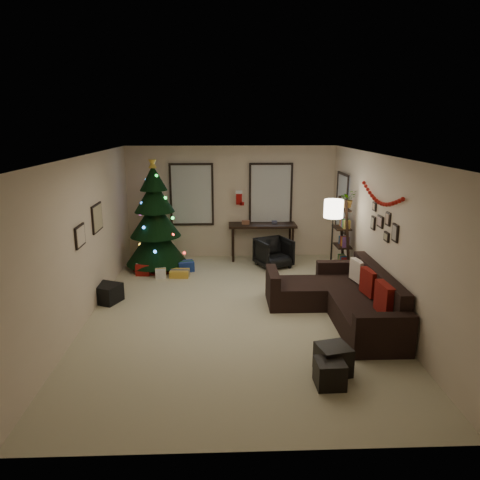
% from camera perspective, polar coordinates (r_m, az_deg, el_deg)
% --- Properties ---
extents(floor, '(7.00, 7.00, 0.00)m').
position_cam_1_polar(floor, '(8.06, -0.55, -9.02)').
color(floor, '#C0B791').
rests_on(floor, ground).
extents(ceiling, '(7.00, 7.00, 0.00)m').
position_cam_1_polar(ceiling, '(7.41, -0.61, 10.50)').
color(ceiling, white).
rests_on(ceiling, floor).
extents(wall_back, '(5.00, 0.00, 5.00)m').
position_cam_1_polar(wall_back, '(11.05, -1.10, 4.74)').
color(wall_back, beige).
rests_on(wall_back, floor).
extents(wall_front, '(5.00, 0.00, 5.00)m').
position_cam_1_polar(wall_front, '(4.32, 0.77, -11.04)').
color(wall_front, beige).
rests_on(wall_front, floor).
extents(wall_left, '(0.00, 7.00, 7.00)m').
position_cam_1_polar(wall_left, '(7.96, -18.88, 0.14)').
color(wall_left, beige).
rests_on(wall_left, floor).
extents(wall_right, '(0.00, 7.00, 7.00)m').
position_cam_1_polar(wall_right, '(8.09, 17.42, 0.48)').
color(wall_right, beige).
rests_on(wall_right, floor).
extents(window_back_left, '(1.05, 0.06, 1.50)m').
position_cam_1_polar(window_back_left, '(11.01, -6.07, 5.69)').
color(window_back_left, '#728CB2').
rests_on(window_back_left, wall_back).
extents(window_back_right, '(1.05, 0.06, 1.50)m').
position_cam_1_polar(window_back_right, '(11.05, 3.86, 5.76)').
color(window_back_right, '#728CB2').
rests_on(window_back_right, wall_back).
extents(window_right_wall, '(0.06, 0.90, 1.30)m').
position_cam_1_polar(window_right_wall, '(10.44, 12.74, 4.65)').
color(window_right_wall, '#728CB2').
rests_on(window_right_wall, wall_right).
extents(christmas_tree, '(1.37, 1.37, 2.54)m').
position_cam_1_polar(christmas_tree, '(10.31, -10.57, 2.11)').
color(christmas_tree, black).
rests_on(christmas_tree, floor).
extents(presents, '(1.30, 0.89, 0.28)m').
position_cam_1_polar(presents, '(10.17, -9.57, -3.50)').
color(presents, silver).
rests_on(presents, floor).
extents(sofa, '(1.87, 2.72, 0.87)m').
position_cam_1_polar(sofa, '(8.02, 12.87, -7.35)').
color(sofa, black).
rests_on(sofa, floor).
extents(pillow_red_a, '(0.15, 0.49, 0.48)m').
position_cam_1_polar(pillow_red_a, '(7.23, 17.62, -7.07)').
color(pillow_red_a, maroon).
rests_on(pillow_red_a, sofa).
extents(pillow_red_b, '(0.19, 0.44, 0.43)m').
position_cam_1_polar(pillow_red_b, '(7.89, 15.84, -5.14)').
color(pillow_red_b, maroon).
rests_on(pillow_red_b, sofa).
extents(pillow_cream, '(0.19, 0.40, 0.39)m').
position_cam_1_polar(pillow_cream, '(8.49, 14.48, -3.72)').
color(pillow_cream, beige).
rests_on(pillow_cream, sofa).
extents(ottoman_near, '(0.48, 0.48, 0.38)m').
position_cam_1_polar(ottoman_near, '(6.31, 11.60, -14.46)').
color(ottoman_near, black).
rests_on(ottoman_near, floor).
extents(ottoman_far, '(0.37, 0.37, 0.34)m').
position_cam_1_polar(ottoman_far, '(6.04, 11.19, -16.08)').
color(ottoman_far, black).
rests_on(ottoman_far, floor).
extents(desk, '(1.61, 0.57, 0.87)m').
position_cam_1_polar(desk, '(10.93, 2.81, 1.50)').
color(desk, black).
rests_on(desk, floor).
extents(desk_chair, '(0.85, 0.83, 0.67)m').
position_cam_1_polar(desk_chair, '(10.43, 4.24, -1.60)').
color(desk_chair, black).
rests_on(desk_chair, floor).
extents(bookshelf, '(0.30, 0.52, 1.75)m').
position_cam_1_polar(bookshelf, '(9.69, 12.86, -0.04)').
color(bookshelf, black).
rests_on(bookshelf, floor).
extents(potted_plant, '(0.51, 0.47, 0.45)m').
position_cam_1_polar(potted_plant, '(9.38, 13.39, 5.34)').
color(potted_plant, '#4C4C4C').
rests_on(potted_plant, bookshelf).
extents(floor_lamp, '(0.37, 0.37, 1.77)m').
position_cam_1_polar(floor_lamp, '(9.07, 11.62, 3.15)').
color(floor_lamp, black).
rests_on(floor_lamp, floor).
extents(art_map, '(0.04, 0.60, 0.50)m').
position_cam_1_polar(art_map, '(8.61, -17.49, 2.67)').
color(art_map, black).
rests_on(art_map, wall_left).
extents(art_abstract, '(0.04, 0.45, 0.35)m').
position_cam_1_polar(art_abstract, '(7.65, -19.43, 0.47)').
color(art_abstract, black).
rests_on(art_abstract, wall_left).
extents(gallery, '(0.03, 1.25, 0.54)m').
position_cam_1_polar(gallery, '(7.97, 17.58, 1.90)').
color(gallery, black).
rests_on(gallery, wall_right).
extents(garland, '(0.08, 1.90, 0.30)m').
position_cam_1_polar(garland, '(8.03, 17.21, 5.30)').
color(garland, '#A5140C').
rests_on(garland, wall_right).
extents(stocking_left, '(0.20, 0.05, 0.36)m').
position_cam_1_polar(stocking_left, '(11.06, -1.84, 5.84)').
color(stocking_left, '#990F0C').
rests_on(stocking_left, wall_back).
extents(stocking_right, '(0.20, 0.05, 0.36)m').
position_cam_1_polar(stocking_right, '(10.85, -0.08, 5.36)').
color(stocking_right, '#990F0C').
rests_on(stocking_right, wall_back).
extents(storage_bin, '(0.79, 0.68, 0.33)m').
position_cam_1_polar(storage_bin, '(8.85, -16.91, -6.32)').
color(storage_bin, black).
rests_on(storage_bin, floor).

